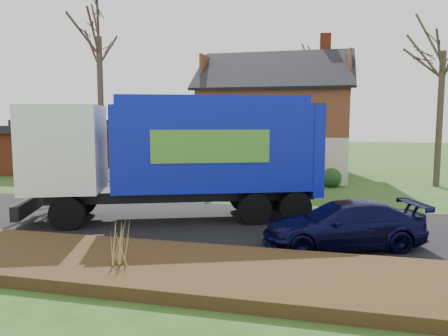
# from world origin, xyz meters

# --- Properties ---
(ground) EXTENTS (120.00, 120.00, 0.00)m
(ground) POSITION_xyz_m (0.00, 0.00, 0.00)
(ground) COLOR #264517
(ground) RESTS_ON ground
(road) EXTENTS (80.00, 7.00, 0.02)m
(road) POSITION_xyz_m (0.00, 0.00, 0.01)
(road) COLOR black
(road) RESTS_ON ground
(mulch_verge) EXTENTS (80.00, 3.50, 0.30)m
(mulch_verge) POSITION_xyz_m (0.00, -5.30, 0.15)
(mulch_verge) COLOR #2F200F
(mulch_verge) RESTS_ON ground
(main_house) EXTENTS (12.95, 8.95, 9.26)m
(main_house) POSITION_xyz_m (1.49, 13.91, 4.03)
(main_house) COLOR beige
(main_house) RESTS_ON ground
(ranch_house) EXTENTS (9.80, 8.20, 3.70)m
(ranch_house) POSITION_xyz_m (-12.00, 13.00, 1.81)
(ranch_house) COLOR #953A20
(ranch_house) RESTS_ON ground
(garbage_truck) EXTENTS (11.02, 6.47, 4.59)m
(garbage_truck) POSITION_xyz_m (0.15, 0.32, 2.64)
(garbage_truck) COLOR black
(garbage_truck) RESTS_ON ground
(silver_sedan) EXTENTS (4.83, 2.09, 1.54)m
(silver_sedan) POSITION_xyz_m (-3.50, 5.27, 0.77)
(silver_sedan) COLOR #B7B9BF
(silver_sedan) RESTS_ON ground
(navy_wagon) EXTENTS (5.08, 3.43, 1.37)m
(navy_wagon) POSITION_xyz_m (5.95, -2.00, 0.68)
(navy_wagon) COLOR black
(navy_wagon) RESTS_ON ground
(tree_front_west) EXTENTS (4.04, 4.04, 12.01)m
(tree_front_west) POSITION_xyz_m (-8.09, 9.14, 9.89)
(tree_front_west) COLOR #433328
(tree_front_west) RESTS_ON ground
(tree_front_east) EXTENTS (3.82, 3.82, 10.61)m
(tree_front_east) POSITION_xyz_m (11.30, 11.30, 8.62)
(tree_front_east) COLOR #423728
(tree_front_east) RESTS_ON ground
(tree_back) EXTENTS (3.30, 3.30, 10.46)m
(tree_back) POSITION_xyz_m (4.24, 21.39, 8.72)
(tree_back) COLOR #3F3426
(tree_back) RESTS_ON ground
(grass_clump_mid) EXTENTS (0.39, 0.32, 1.09)m
(grass_clump_mid) POSITION_xyz_m (0.76, -5.68, 0.84)
(grass_clump_mid) COLOR #A88D4A
(grass_clump_mid) RESTS_ON mulch_verge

